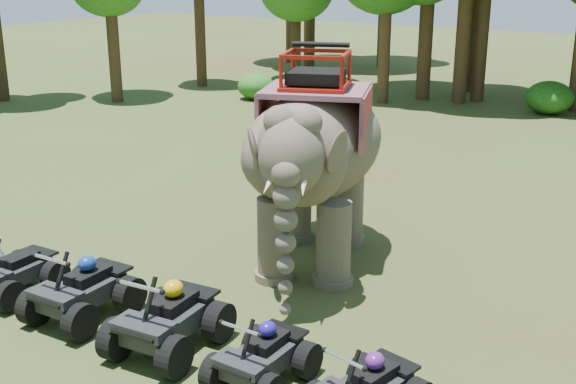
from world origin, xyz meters
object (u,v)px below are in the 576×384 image
at_px(atv_0, 13,264).
at_px(atv_4, 368,381).
at_px(atv_2, 168,310).
at_px(elephant, 314,158).
at_px(atv_1, 82,282).
at_px(atv_3, 262,348).

relative_size(atv_0, atv_4, 1.04).
relative_size(atv_2, atv_4, 1.20).
height_order(atv_0, atv_2, atv_2).
bearing_deg(elephant, atv_2, -111.94).
bearing_deg(atv_1, atv_2, -2.60).
bearing_deg(atv_2, atv_1, 174.55).
height_order(atv_3, atv_4, same).
distance_m(atv_3, atv_4, 1.65).
height_order(atv_2, atv_3, atv_2).
distance_m(atv_2, atv_4, 3.42).
height_order(atv_1, atv_4, atv_1).
xyz_separation_m(elephant, atv_4, (3.49, -4.10, -1.58)).
xyz_separation_m(atv_0, atv_2, (3.68, 0.15, 0.09)).
xyz_separation_m(elephant, atv_3, (1.84, -4.22, -1.57)).
xyz_separation_m(atv_1, atv_2, (1.94, 0.05, 0.02)).
bearing_deg(atv_3, atv_0, -178.86).
bearing_deg(elephant, atv_4, -72.59).
distance_m(atv_0, atv_3, 5.46).
relative_size(elephant, atv_2, 2.76).
xyz_separation_m(atv_2, atv_3, (1.77, 0.06, -0.12)).
distance_m(atv_1, atv_3, 3.71).
xyz_separation_m(atv_1, atv_4, (5.35, 0.22, -0.09)).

